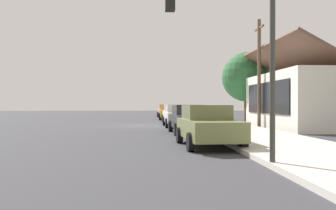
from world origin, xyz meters
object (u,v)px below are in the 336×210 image
object	(u,v)px
car_silver	(174,113)
car_olive	(208,125)
car_charcoal	(189,119)
fire_hydrant_red	(199,120)
car_coral	(165,111)
car_mustard	(169,112)
utility_pole_wooden	(259,71)
traffic_light_main	(231,30)
shade_tree	(247,77)
car_ivory	(178,115)

from	to	relation	value
car_silver	car_olive	xyz separation A→B (m)	(18.07, -0.05, -0.00)
car_charcoal	fire_hydrant_red	bearing A→B (deg)	164.29
car_olive	car_coral	bearing A→B (deg)	177.20
car_mustard	car_silver	size ratio (longest dim) A/B	1.02
fire_hydrant_red	car_olive	bearing A→B (deg)	-6.63
car_charcoal	utility_pole_wooden	world-z (taller)	utility_pole_wooden
car_silver	car_olive	size ratio (longest dim) A/B	1.06
car_olive	traffic_light_main	world-z (taller)	traffic_light_main
car_olive	car_charcoal	bearing A→B (deg)	177.19
car_mustard	car_silver	bearing A→B (deg)	2.63
car_charcoal	shade_tree	world-z (taller)	shade_tree
car_charcoal	car_olive	bearing A→B (deg)	-2.40
car_mustard	car_coral	bearing A→B (deg)	-177.96
shade_tree	car_ivory	bearing A→B (deg)	-52.54
shade_tree	traffic_light_main	xyz separation A→B (m)	(21.94, -6.57, -0.50)
car_olive	utility_pole_wooden	world-z (taller)	utility_pole_wooden
car_silver	utility_pole_wooden	distance (m)	9.58
shade_tree	fire_hydrant_red	xyz separation A→B (m)	(4.79, -4.91, -3.49)
car_silver	car_coral	bearing A→B (deg)	-179.07
car_ivory	car_coral	bearing A→B (deg)	178.94
car_coral	car_charcoal	xyz separation A→B (m)	(23.70, 0.07, 0.00)
shade_tree	fire_hydrant_red	world-z (taller)	shade_tree
traffic_light_main	shade_tree	bearing A→B (deg)	163.34
shade_tree	utility_pole_wooden	size ratio (longest dim) A/B	0.82
shade_tree	fire_hydrant_red	bearing A→B (deg)	-45.70
car_olive	traffic_light_main	distance (m)	5.50
car_olive	fire_hydrant_red	xyz separation A→B (m)	(-12.35, 1.44, -0.32)
shade_tree	utility_pole_wooden	bearing A→B (deg)	-8.13
car_coral	fire_hydrant_red	distance (m)	17.54
car_silver	shade_tree	bearing A→B (deg)	81.90
car_charcoal	shade_tree	bearing A→B (deg)	147.42
car_coral	car_mustard	xyz separation A→B (m)	(6.09, 0.04, 0.00)
car_silver	fire_hydrant_red	xyz separation A→B (m)	(5.71, 1.39, -0.32)
car_charcoal	traffic_light_main	distance (m)	11.25
car_olive	utility_pole_wooden	distance (m)	12.48
car_silver	car_ivory	bearing A→B (deg)	-1.25
car_coral	utility_pole_wooden	distance (m)	20.07
fire_hydrant_red	car_silver	bearing A→B (deg)	-166.32
car_olive	fire_hydrant_red	distance (m)	12.44
car_silver	car_charcoal	xyz separation A→B (m)	(11.94, -0.06, -0.00)
car_coral	traffic_light_main	xyz separation A→B (m)	(34.62, -0.13, 2.68)
car_charcoal	shade_tree	size ratio (longest dim) A/B	0.74
utility_pole_wooden	fire_hydrant_red	world-z (taller)	utility_pole_wooden
fire_hydrant_red	utility_pole_wooden	bearing A→B (deg)	68.66
car_charcoal	traffic_light_main	size ratio (longest dim) A/B	0.88
car_mustard	car_charcoal	bearing A→B (deg)	1.76
car_silver	fire_hydrant_red	distance (m)	5.89
car_ivory	car_silver	bearing A→B (deg)	177.49
utility_pole_wooden	car_silver	bearing A→B (deg)	-143.47
fire_hydrant_red	car_charcoal	bearing A→B (deg)	-13.15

